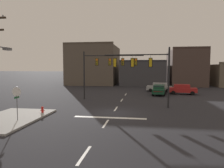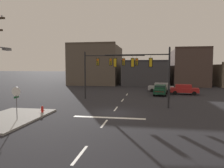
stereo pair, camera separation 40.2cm
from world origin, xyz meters
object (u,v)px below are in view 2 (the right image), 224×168
signal_mast_near_side (147,67)px  signal_mast_far_side (106,65)px  stop_sign (16,95)px  car_lot_nearside (161,87)px  car_lot_middle (184,89)px  fire_hydrant (42,110)px  car_lot_farside (160,90)px

signal_mast_near_side → signal_mast_far_side: signal_mast_near_side is taller
signal_mast_far_side → signal_mast_near_side: bearing=-42.7°
signal_mast_far_side → stop_sign: 14.27m
car_lot_nearside → car_lot_middle: bearing=-40.7°
signal_mast_near_side → car_lot_middle: signal_mast_near_side is taller
signal_mast_near_side → fire_hydrant: size_ratio=9.54×
car_lot_farside → fire_hydrant: size_ratio=6.16×
stop_sign → fire_hydrant: (0.65, 2.96, -1.82)m
car_lot_nearside → car_lot_farside: size_ratio=1.00×
car_lot_middle → car_lot_farside: size_ratio=1.00×
signal_mast_far_side → car_lot_middle: signal_mast_far_side is taller
car_lot_farside → fire_hydrant: car_lot_farside is taller
signal_mast_far_side → car_lot_middle: size_ratio=1.80×
signal_mast_near_side → car_lot_nearside: signal_mast_near_side is taller
signal_mast_near_side → car_lot_middle: 13.98m
signal_mast_far_side → fire_hydrant: (-4.10, -10.26, -4.33)m
car_lot_middle → fire_hydrant: size_ratio=6.13×
fire_hydrant → car_lot_farside: bearing=52.9°
car_lot_farside → car_lot_nearside: bearing=85.2°
signal_mast_near_side → stop_sign: bearing=-142.5°
car_lot_nearside → car_lot_farside: (-0.38, -4.57, 0.00)m
car_lot_farside → fire_hydrant: bearing=-127.1°
car_lot_nearside → stop_sign: bearing=-119.0°
fire_hydrant → signal_mast_near_side: bearing=27.3°
signal_mast_far_side → car_lot_middle: 14.00m
signal_mast_far_side → fire_hydrant: 11.87m
car_lot_middle → signal_mast_far_side: bearing=-148.9°
signal_mast_far_side → fire_hydrant: signal_mast_far_side is taller
stop_sign → car_lot_nearside: bearing=61.0°
signal_mast_near_side → car_lot_farside: size_ratio=1.55×
stop_sign → car_lot_nearside: 26.50m
car_lot_middle → fire_hydrant: 23.27m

